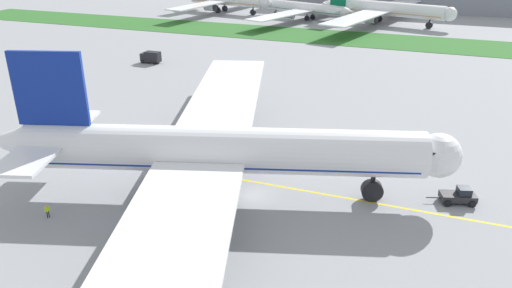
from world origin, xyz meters
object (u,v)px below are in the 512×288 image
object	(u,v)px
parked_airliner_far_centre	(306,8)
ground_crew_marshaller_front	(47,210)
airliner_foreground	(215,151)
pushback_tug	(459,196)
parked_airliner_far_right	(384,9)
service_truck_baggage_loader	(151,57)

from	to	relation	value
parked_airliner_far_centre	ground_crew_marshaller_front	bearing A→B (deg)	-86.57
parked_airliner_far_centre	airliner_foreground	bearing A→B (deg)	-79.44
pushback_tug	airliner_foreground	bearing A→B (deg)	-163.03
airliner_foreground	pushback_tug	bearing A→B (deg)	16.97
parked_airliner_far_right	parked_airliner_far_centre	bearing A→B (deg)	-178.98
parked_airliner_far_right	airliner_foreground	bearing A→B (deg)	-91.60
ground_crew_marshaller_front	parked_airliner_far_centre	size ratio (longest dim) A/B	0.03
service_truck_baggage_loader	pushback_tug	bearing A→B (deg)	-32.96
airliner_foreground	ground_crew_marshaller_front	size ratio (longest dim) A/B	54.96
pushback_tug	parked_airliner_far_centre	world-z (taller)	parked_airliner_far_centre
pushback_tug	parked_airliner_far_centre	xyz separation A→B (m)	(-55.29, 129.06, 3.32)
service_truck_baggage_loader	ground_crew_marshaller_front	bearing A→B (deg)	-67.69
parked_airliner_far_centre	parked_airliner_far_right	world-z (taller)	parked_airliner_far_right
ground_crew_marshaller_front	pushback_tug	bearing A→B (deg)	24.52
pushback_tug	parked_airliner_far_right	bearing A→B (deg)	101.21
service_truck_baggage_loader	parked_airliner_far_centre	size ratio (longest dim) A/B	0.08
service_truck_baggage_loader	parked_airliner_far_right	bearing A→B (deg)	58.74
service_truck_baggage_loader	airliner_foreground	bearing A→B (deg)	-51.78
airliner_foreground	parked_airliner_far_right	distance (m)	138.66
parked_airliner_far_centre	pushback_tug	bearing A→B (deg)	-66.81
airliner_foreground	parked_airliner_far_right	world-z (taller)	airliner_foreground
parked_airliner_far_right	service_truck_baggage_loader	bearing A→B (deg)	-121.26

